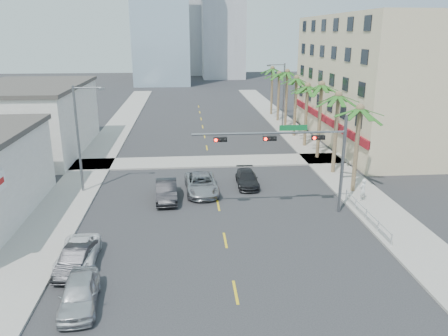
% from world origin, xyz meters
% --- Properties ---
extents(ground, '(260.00, 260.00, 0.00)m').
position_xyz_m(ground, '(0.00, 0.00, 0.00)').
color(ground, '#262628').
rests_on(ground, ground).
extents(sidewalk_right, '(4.00, 120.00, 0.15)m').
position_xyz_m(sidewalk_right, '(12.00, 20.00, 0.07)').
color(sidewalk_right, gray).
rests_on(sidewalk_right, ground).
extents(sidewalk_left, '(4.00, 120.00, 0.15)m').
position_xyz_m(sidewalk_left, '(-12.00, 20.00, 0.07)').
color(sidewalk_left, gray).
rests_on(sidewalk_left, ground).
extents(sidewalk_cross, '(80.00, 4.00, 0.15)m').
position_xyz_m(sidewalk_cross, '(0.00, 22.00, 0.07)').
color(sidewalk_cross, gray).
rests_on(sidewalk_cross, ground).
extents(building_right, '(15.25, 28.00, 15.00)m').
position_xyz_m(building_right, '(21.99, 30.00, 7.50)').
color(building_right, beige).
rests_on(building_right, ground).
extents(building_left_far, '(11.00, 18.00, 7.20)m').
position_xyz_m(building_left_far, '(-19.50, 28.00, 3.60)').
color(building_left_far, beige).
rests_on(building_left_far, ground).
extents(tower_far_center, '(16.00, 16.00, 42.00)m').
position_xyz_m(tower_far_center, '(-3.00, 125.00, 21.00)').
color(tower_far_center, '#ADADB2').
rests_on(tower_far_center, ground).
extents(traffic_signal_mast, '(11.12, 0.54, 7.20)m').
position_xyz_m(traffic_signal_mast, '(5.78, 7.95, 5.06)').
color(traffic_signal_mast, slate).
rests_on(traffic_signal_mast, ground).
extents(palm_tree_0, '(4.80, 4.80, 7.80)m').
position_xyz_m(palm_tree_0, '(11.60, 12.00, 7.08)').
color(palm_tree_0, brown).
rests_on(palm_tree_0, ground).
extents(palm_tree_1, '(4.80, 4.80, 8.16)m').
position_xyz_m(palm_tree_1, '(11.60, 17.20, 7.43)').
color(palm_tree_1, brown).
rests_on(palm_tree_1, ground).
extents(palm_tree_2, '(4.80, 4.80, 8.52)m').
position_xyz_m(palm_tree_2, '(11.60, 22.40, 7.78)').
color(palm_tree_2, brown).
rests_on(palm_tree_2, ground).
extents(palm_tree_3, '(4.80, 4.80, 7.80)m').
position_xyz_m(palm_tree_3, '(11.60, 27.60, 7.08)').
color(palm_tree_3, brown).
rests_on(palm_tree_3, ground).
extents(palm_tree_4, '(4.80, 4.80, 8.16)m').
position_xyz_m(palm_tree_4, '(11.60, 32.80, 7.43)').
color(palm_tree_4, brown).
rests_on(palm_tree_4, ground).
extents(palm_tree_5, '(4.80, 4.80, 8.52)m').
position_xyz_m(palm_tree_5, '(11.60, 38.00, 7.78)').
color(palm_tree_5, brown).
rests_on(palm_tree_5, ground).
extents(palm_tree_6, '(4.80, 4.80, 7.80)m').
position_xyz_m(palm_tree_6, '(11.60, 43.20, 7.08)').
color(palm_tree_6, brown).
rests_on(palm_tree_6, ground).
extents(palm_tree_7, '(4.80, 4.80, 8.16)m').
position_xyz_m(palm_tree_7, '(11.60, 48.40, 7.43)').
color(palm_tree_7, brown).
rests_on(palm_tree_7, ground).
extents(streetlight_left, '(2.55, 0.25, 9.00)m').
position_xyz_m(streetlight_left, '(-11.00, 14.00, 5.06)').
color(streetlight_left, slate).
rests_on(streetlight_left, ground).
extents(streetlight_right, '(2.55, 0.25, 9.00)m').
position_xyz_m(streetlight_right, '(11.00, 38.00, 5.06)').
color(streetlight_right, slate).
rests_on(streetlight_right, ground).
extents(guardrail, '(0.08, 8.08, 1.00)m').
position_xyz_m(guardrail, '(10.30, 6.00, 0.67)').
color(guardrail, silver).
rests_on(guardrail, ground).
extents(car_parked_near, '(2.12, 4.48, 1.48)m').
position_xyz_m(car_parked_near, '(-7.80, -2.53, 0.74)').
color(car_parked_near, silver).
rests_on(car_parked_near, ground).
extents(car_parked_mid, '(1.83, 4.14, 1.32)m').
position_xyz_m(car_parked_mid, '(-8.80, 1.05, 0.66)').
color(car_parked_mid, black).
rests_on(car_parked_mid, ground).
extents(car_parked_far, '(2.31, 4.72, 1.29)m').
position_xyz_m(car_parked_far, '(-8.85, 1.76, 0.64)').
color(car_parked_far, white).
rests_on(car_parked_far, ground).
extents(car_lane_left, '(1.89, 4.83, 1.57)m').
position_xyz_m(car_lane_left, '(-4.07, 11.59, 0.78)').
color(car_lane_left, black).
rests_on(car_lane_left, ground).
extents(car_lane_center, '(2.89, 5.73, 1.55)m').
position_xyz_m(car_lane_center, '(-1.20, 13.05, 0.78)').
color(car_lane_center, '#A3A3A7').
rests_on(car_lane_center, ground).
extents(car_lane_right, '(1.92, 4.51, 1.30)m').
position_xyz_m(car_lane_right, '(2.88, 14.42, 0.65)').
color(car_lane_right, black).
rests_on(car_lane_right, ground).
extents(pedestrian, '(0.77, 0.70, 1.77)m').
position_xyz_m(pedestrian, '(11.51, 9.77, 1.03)').
color(pedestrian, silver).
rests_on(pedestrian, sidewalk_right).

